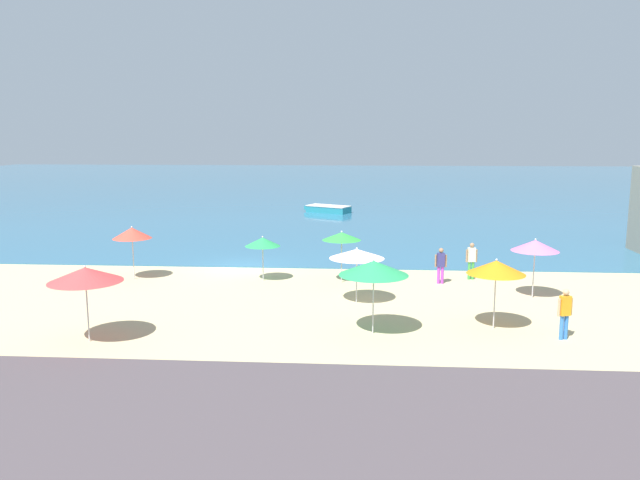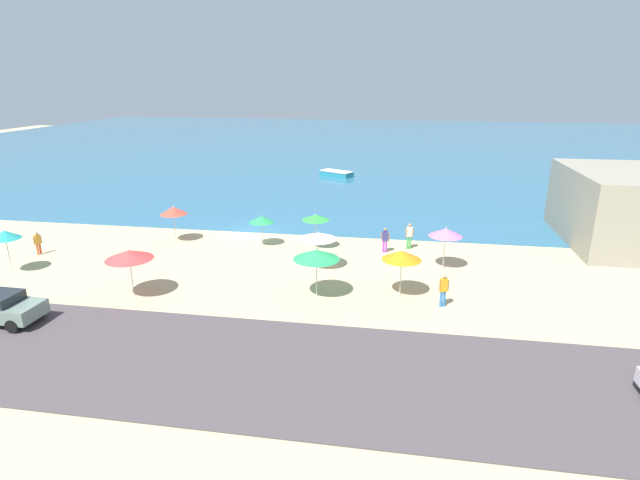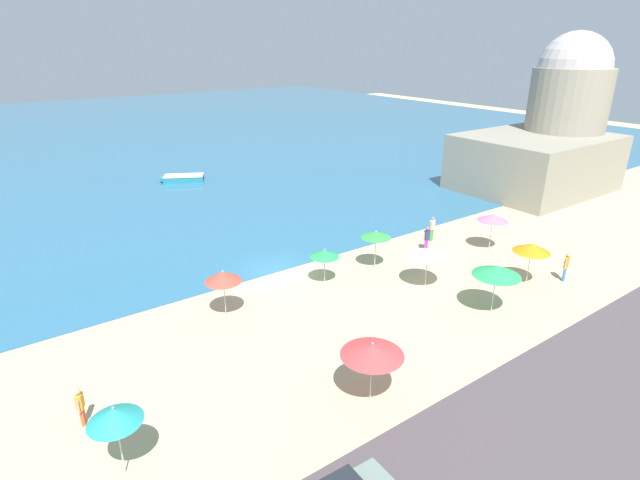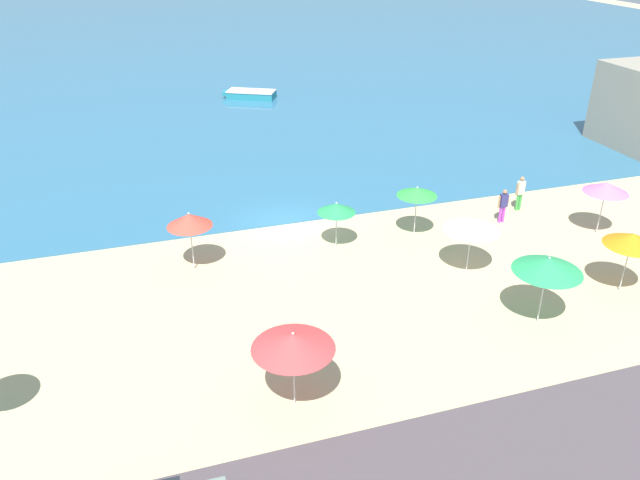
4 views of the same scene
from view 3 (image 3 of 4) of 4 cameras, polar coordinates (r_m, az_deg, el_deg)
ground_plane at (r=31.01m, az=-5.08°, el=-3.75°), size 160.00×160.00×0.00m
sea at (r=81.57m, az=-25.62°, el=10.40°), size 150.00×110.00×0.05m
coastal_road at (r=20.30m, az=24.13°, el=-21.61°), size 80.00×8.00×0.06m
beach_umbrella_0 at (r=25.70m, az=-11.03°, el=-4.11°), size 1.88×1.88×2.63m
beach_umbrella_1 at (r=35.42m, az=19.18°, el=2.45°), size 2.03×2.03×2.63m
beach_umbrella_2 at (r=30.85m, az=6.41°, el=0.61°), size 1.85×1.85×2.51m
beach_umbrella_3 at (r=27.12m, az=19.56°, el=-3.34°), size 2.47×2.47×2.73m
beach_umbrella_4 at (r=29.07m, az=12.22°, el=-1.45°), size 2.32×2.32×2.38m
beach_umbrella_5 at (r=17.89m, az=-22.45°, el=-18.02°), size 1.76×1.76×2.72m
beach_umbrella_6 at (r=28.83m, az=0.53°, el=-1.54°), size 1.71×1.71×2.20m
beach_umbrella_7 at (r=31.07m, az=23.06°, el=-0.83°), size 2.10×2.10×2.62m
beach_umbrella_8 at (r=19.68m, az=6.00°, el=-12.33°), size 2.50×2.50×2.68m
bather_0 at (r=32.87m, az=26.30°, el=-2.61°), size 0.54×0.32×1.79m
bather_1 at (r=36.24m, az=12.70°, el=1.42°), size 0.57×0.27×1.82m
bather_2 at (r=21.29m, az=-25.70°, el=-16.61°), size 0.35×0.53×1.59m
bather_3 at (r=34.51m, az=12.10°, el=0.32°), size 0.57×0.22×1.73m
skiff_nearshore at (r=52.63m, az=-15.36°, el=6.82°), size 4.40×3.30×0.64m
harbor_fortress at (r=53.39m, az=24.98°, el=10.96°), size 14.61×10.62×14.22m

